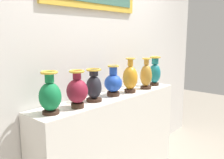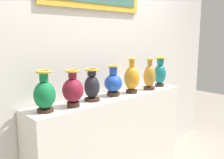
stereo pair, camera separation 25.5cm
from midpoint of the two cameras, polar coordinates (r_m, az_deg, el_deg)
name	(u,v)px [view 2 (the right image)]	position (r m, az deg, el deg)	size (l,w,h in m)	color
display_shelf	(112,141)	(2.75, 2.74, -13.97)	(1.87, 0.37, 1.00)	silver
back_wall	(96,41)	(2.69, -0.87, 8.91)	(4.26, 0.14, 3.10)	silver
vase_emerald	(45,94)	(2.06, -11.90, -3.33)	(0.18, 0.18, 0.35)	#382319
vase_burgundy	(73,90)	(2.17, -5.70, -2.38)	(0.19, 0.19, 0.33)	#382319
vase_onyx	(92,86)	(2.37, -1.59, -1.55)	(0.15, 0.15, 0.31)	#382319
vase_sapphire	(113,83)	(2.56, 3.14, -0.78)	(0.19, 0.19, 0.32)	#382319
vase_amber	(132,78)	(2.71, 7.25, 0.31)	(0.17, 0.17, 0.38)	#382319
vase_ochre	(149,76)	(2.92, 11.13, 0.74)	(0.14, 0.14, 0.37)	#382319
vase_teal	(160,73)	(3.13, 13.29, 1.51)	(0.15, 0.15, 0.37)	#382319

